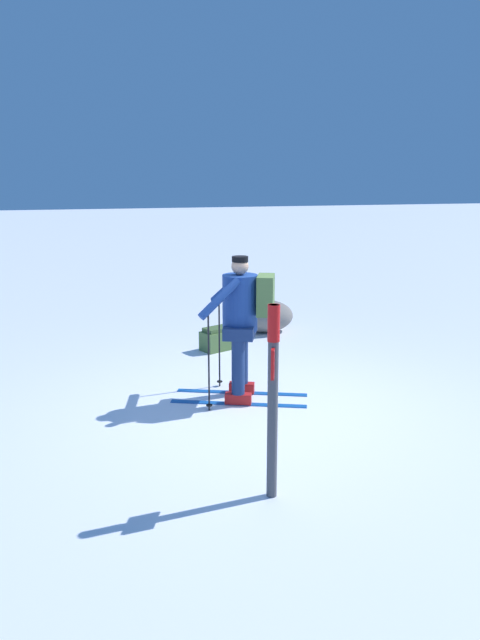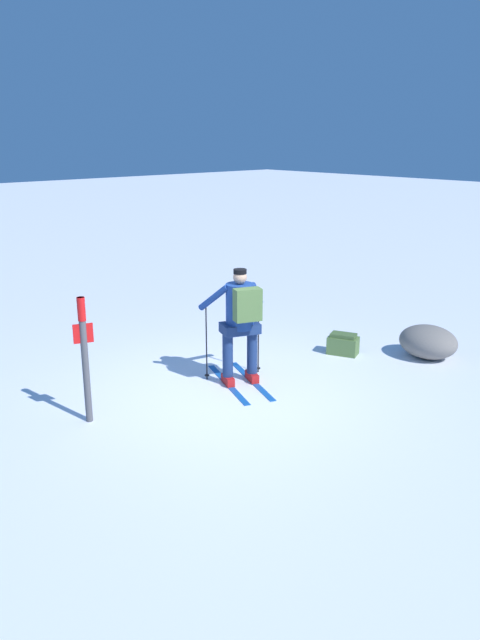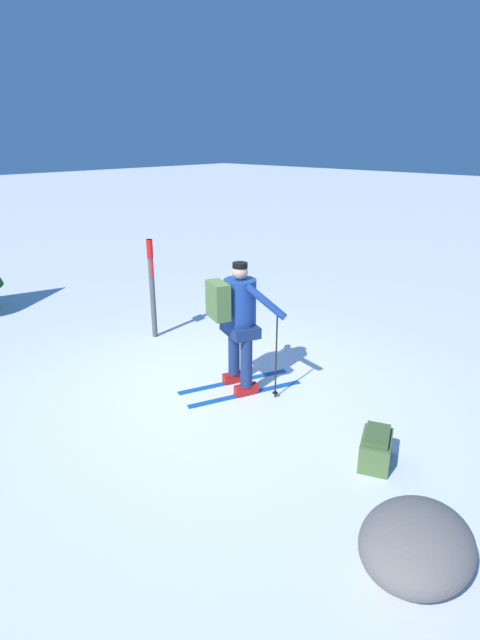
{
  "view_description": "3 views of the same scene",
  "coord_description": "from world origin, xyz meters",
  "px_view_note": "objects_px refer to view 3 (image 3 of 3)",
  "views": [
    {
      "loc": [
        1.96,
        6.38,
        2.6
      ],
      "look_at": [
        0.15,
        -0.29,
        0.95
      ],
      "focal_mm": 35.0,
      "sensor_mm": 36.0,
      "label": 1
    },
    {
      "loc": [
        -6.08,
        5.35,
        3.47
      ],
      "look_at": [
        0.15,
        -0.29,
        0.95
      ],
      "focal_mm": 35.0,
      "sensor_mm": 36.0,
      "label": 2
    },
    {
      "loc": [
        -4.07,
        -4.29,
        3.1
      ],
      "look_at": [
        0.15,
        -0.29,
        0.95
      ],
      "focal_mm": 28.0,
      "sensor_mm": 36.0,
      "label": 3
    }
  ],
  "objects_px": {
    "skier": "(238,317)",
    "rock_boulder": "(416,545)",
    "trail_marker": "(152,281)",
    "dropped_backpack": "(376,449)"
  },
  "relations": [
    {
      "from": "trail_marker",
      "to": "rock_boulder",
      "type": "bearing_deg",
      "value": -106.73
    },
    {
      "from": "skier",
      "to": "rock_boulder",
      "type": "relative_size",
      "value": 1.76
    },
    {
      "from": "skier",
      "to": "trail_marker",
      "type": "height_order",
      "value": "skier"
    },
    {
      "from": "dropped_backpack",
      "to": "trail_marker",
      "type": "relative_size",
      "value": 0.35
    },
    {
      "from": "skier",
      "to": "trail_marker",
      "type": "xyz_separation_m",
      "value": [
        0.37,
        2.24,
        -0.05
      ]
    },
    {
      "from": "trail_marker",
      "to": "rock_boulder",
      "type": "distance_m",
      "value": 5.49
    },
    {
      "from": "skier",
      "to": "rock_boulder",
      "type": "bearing_deg",
      "value": -111.95
    },
    {
      "from": "skier",
      "to": "dropped_backpack",
      "type": "height_order",
      "value": "skier"
    },
    {
      "from": "trail_marker",
      "to": "dropped_backpack",
      "type": "bearing_deg",
      "value": -97.31
    },
    {
      "from": "dropped_backpack",
      "to": "rock_boulder",
      "type": "height_order",
      "value": "rock_boulder"
    }
  ]
}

